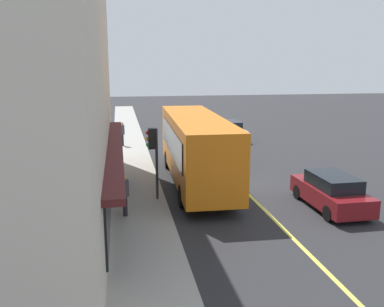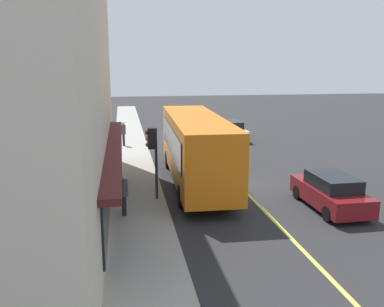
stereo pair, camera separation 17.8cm
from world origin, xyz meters
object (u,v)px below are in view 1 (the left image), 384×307
Objects in this scene: bus at (196,146)px; traffic_light at (153,147)px; car_white at (230,131)px; pedestrian_by_curb at (125,191)px; pedestrian_near_storefront at (122,131)px; car_maroon at (331,192)px.

bus is 3.50× the size of traffic_light.
bus reaches higher than car_white.
pedestrian_by_curb is (-1.91, 1.30, -1.36)m from traffic_light.
pedestrian_by_curb is at bearing 179.70° from pedestrian_near_storefront.
bus is 7.03m from car_maroon.
pedestrian_near_storefront is (14.92, 8.63, 0.47)m from car_maroon.
car_white and car_maroon have the same top height.
pedestrian_near_storefront is (12.79, 1.22, -1.32)m from traffic_light.
traffic_light is 12.91m from pedestrian_near_storefront.
car_white is 1.00× the size of car_maroon.
car_white is (12.06, -5.10, -1.24)m from bus.
car_white is at bearing -77.62° from pedestrian_near_storefront.
traffic_light reaches higher than pedestrian_by_curb.
bus is 13.16m from car_white.
pedestrian_near_storefront reaches higher than car_maroon.
car_white is at bearing -22.91° from bus.
pedestrian_near_storefront is (10.15, 3.61, -0.77)m from bus.
traffic_light is at bearing 137.79° from bus.
bus is at bearing 46.47° from car_maroon.
pedestrian_by_curb is (0.22, 8.70, 0.43)m from car_maroon.
pedestrian_by_curb reaches higher than car_white.
car_white is at bearing -27.88° from pedestrian_by_curb.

